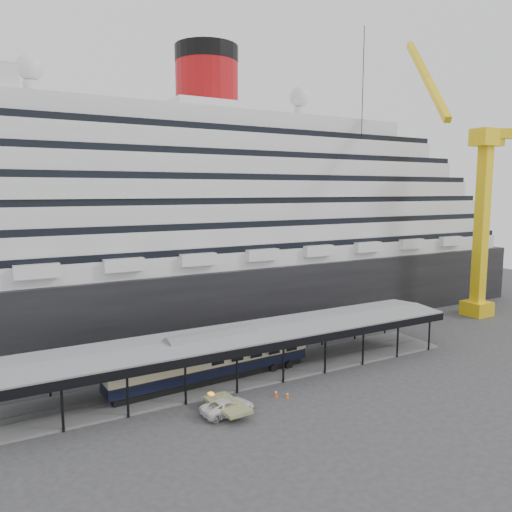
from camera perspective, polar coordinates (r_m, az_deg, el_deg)
name	(u,v)px	position (r m, az deg, el deg)	size (l,w,h in m)	color
ground	(265,390)	(55.18, 1.04, -15.11)	(200.00, 200.00, 0.00)	#333335
cruise_ship	(162,209)	(80.20, -10.67, 5.33)	(130.00, 30.00, 43.90)	black
platform_canopy	(243,356)	(58.42, -1.50, -11.33)	(56.00, 9.18, 5.30)	slate
crane_yellow	(477,198)	(91.05, 23.91, 6.08)	(23.83, 18.78, 47.60)	yellow
port_truck	(228,407)	(49.80, -3.27, -16.81)	(2.42, 5.24, 1.46)	white
pullman_carriage	(212,357)	(56.64, -5.06, -11.46)	(24.11, 4.40, 23.54)	black
traffic_cone_left	(230,411)	(49.72, -3.02, -17.24)	(0.54, 0.54, 0.84)	orange
traffic_cone_mid	(276,393)	(53.63, 2.29, -15.37)	(0.44, 0.44, 0.77)	#E84C0C
traffic_cone_right	(287,395)	(53.40, 3.61, -15.53)	(0.45, 0.45, 0.68)	#DE5D0C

